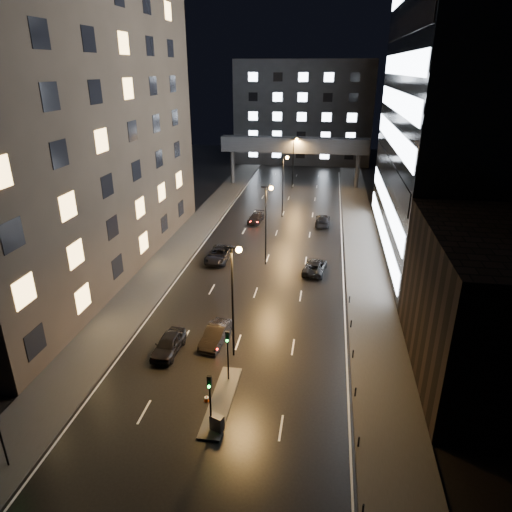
# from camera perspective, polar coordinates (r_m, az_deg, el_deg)

# --- Properties ---
(ground) EXTENTS (160.00, 160.00, 0.00)m
(ground) POSITION_cam_1_polar(r_m,az_deg,el_deg) (69.01, 2.58, 2.91)
(ground) COLOR black
(ground) RESTS_ON ground
(sidewalk_left) EXTENTS (5.00, 110.00, 0.15)m
(sidewalk_left) POSITION_cam_1_polar(r_m,az_deg,el_deg) (66.88, -8.63, 2.08)
(sidewalk_left) COLOR #383533
(sidewalk_left) RESTS_ON ground
(sidewalk_right) EXTENTS (5.00, 110.00, 0.15)m
(sidewalk_right) POSITION_cam_1_polar(r_m,az_deg,el_deg) (64.15, 13.21, 0.82)
(sidewalk_right) COLOR #383533
(sidewalk_right) RESTS_ON ground
(building_left) EXTENTS (15.00, 48.00, 40.00)m
(building_left) POSITION_cam_1_polar(r_m,az_deg,el_deg) (57.04, -23.46, 17.63)
(building_left) COLOR #2D2319
(building_left) RESTS_ON ground
(building_right_low) EXTENTS (10.00, 18.00, 12.00)m
(building_right_low) POSITION_cam_1_polar(r_m,az_deg,el_deg) (39.86, 26.93, -5.62)
(building_right_low) COLOR black
(building_right_low) RESTS_ON ground
(building_right_glass) EXTENTS (20.00, 36.00, 45.00)m
(building_right_glass) POSITION_cam_1_polar(r_m,az_deg,el_deg) (63.18, 27.16, 19.66)
(building_right_glass) COLOR black
(building_right_glass) RESTS_ON ground
(building_far) EXTENTS (34.00, 14.00, 25.00)m
(building_far) POSITION_cam_1_polar(r_m,az_deg,el_deg) (123.28, 5.98, 17.46)
(building_far) COLOR #333335
(building_far) RESTS_ON ground
(skybridge) EXTENTS (30.00, 3.00, 10.00)m
(skybridge) POSITION_cam_1_polar(r_m,az_deg,el_deg) (96.03, 4.81, 13.58)
(skybridge) COLOR #333335
(skybridge) RESTS_ON ground
(median_island) EXTENTS (1.60, 8.00, 0.15)m
(median_island) POSITION_cam_1_polar(r_m,az_deg,el_deg) (35.89, -4.34, -17.57)
(median_island) COLOR #383533
(median_island) RESTS_ON ground
(traffic_signal_near) EXTENTS (0.28, 0.34, 4.40)m
(traffic_signal_near) POSITION_cam_1_polar(r_m,az_deg,el_deg) (36.01, -3.56, -11.38)
(traffic_signal_near) COLOR black
(traffic_signal_near) RESTS_ON median_island
(traffic_signal_far) EXTENTS (0.28, 0.34, 4.40)m
(traffic_signal_far) POSITION_cam_1_polar(r_m,az_deg,el_deg) (31.73, -5.78, -16.82)
(traffic_signal_far) COLOR black
(traffic_signal_far) RESTS_ON median_island
(bollard_row) EXTENTS (0.12, 25.12, 0.90)m
(bollard_row) POSITION_cam_1_polar(r_m,az_deg,el_deg) (38.64, 12.16, -14.05)
(bollard_row) COLOR black
(bollard_row) RESTS_ON ground
(streetlight_near) EXTENTS (1.45, 0.50, 10.15)m
(streetlight_near) POSITION_cam_1_polar(r_m,az_deg,el_deg) (37.29, -2.74, -4.03)
(streetlight_near) COLOR black
(streetlight_near) RESTS_ON ground
(streetlight_mid_a) EXTENTS (1.45, 0.50, 10.15)m
(streetlight_mid_a) POSITION_cam_1_polar(r_m,az_deg,el_deg) (55.63, 1.42, 5.10)
(streetlight_mid_a) COLOR black
(streetlight_mid_a) RESTS_ON ground
(streetlight_mid_b) EXTENTS (1.45, 0.50, 10.15)m
(streetlight_mid_b) POSITION_cam_1_polar(r_m,az_deg,el_deg) (74.83, 3.51, 9.63)
(streetlight_mid_b) COLOR black
(streetlight_mid_b) RESTS_ON ground
(streetlight_far) EXTENTS (1.45, 0.50, 10.15)m
(streetlight_far) POSITION_cam_1_polar(r_m,az_deg,el_deg) (94.36, 4.77, 12.29)
(streetlight_far) COLOR black
(streetlight_far) RESTS_ON ground
(car_away_a) EXTENTS (2.18, 4.93, 1.65)m
(car_away_a) POSITION_cam_1_polar(r_m,az_deg,el_deg) (41.19, -10.87, -10.76)
(car_away_a) COLOR black
(car_away_a) RESTS_ON ground
(car_away_b) EXTENTS (2.27, 5.06, 1.61)m
(car_away_b) POSITION_cam_1_polar(r_m,az_deg,el_deg) (41.95, -5.03, -9.76)
(car_away_b) COLOR black
(car_away_b) RESTS_ON ground
(car_away_c) EXTENTS (2.94, 5.97, 1.63)m
(car_away_c) POSITION_cam_1_polar(r_m,az_deg,el_deg) (58.91, -4.68, 0.17)
(car_away_c) COLOR black
(car_away_c) RESTS_ON ground
(car_away_d) EXTENTS (2.41, 5.00, 1.40)m
(car_away_d) POSITION_cam_1_polar(r_m,az_deg,el_deg) (73.65, -0.00, 4.78)
(car_away_d) COLOR black
(car_away_d) RESTS_ON ground
(car_toward_a) EXTENTS (3.11, 5.60, 1.48)m
(car_toward_a) POSITION_cam_1_polar(r_m,az_deg,el_deg) (55.85, 7.37, -1.32)
(car_toward_a) COLOR black
(car_toward_a) RESTS_ON ground
(car_toward_b) EXTENTS (2.27, 5.55, 1.61)m
(car_toward_b) POSITION_cam_1_polar(r_m,az_deg,el_deg) (73.09, 8.33, 4.49)
(car_toward_b) COLOR black
(car_toward_b) RESTS_ON ground
(utility_cabinet) EXTENTS (1.04, 0.81, 1.16)m
(utility_cabinet) POSITION_cam_1_polar(r_m,az_deg,el_deg) (33.21, -4.90, -20.05)
(utility_cabinet) COLOR #454447
(utility_cabinet) RESTS_ON median_island
(cone_a) EXTENTS (0.40, 0.40, 0.49)m
(cone_a) POSITION_cam_1_polar(r_m,az_deg,el_deg) (35.92, -6.21, -17.26)
(cone_a) COLOR #FB520D
(cone_a) RESTS_ON ground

